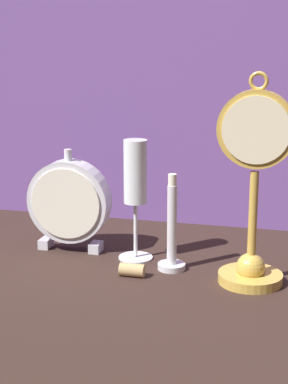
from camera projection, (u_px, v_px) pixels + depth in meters
name	position (u px, v px, depth m)	size (l,w,h in m)	color
ground_plane	(132.00, 276.00, 1.07)	(4.00, 4.00, 0.00)	black
fabric_backdrop_drape	(174.00, 50.00, 1.29)	(1.58, 0.01, 0.72)	#6B478E
pocket_watch_on_stand	(254.00, 200.00, 1.01)	(0.12, 0.11, 0.34)	gold
mantel_clock_silver	(69.00, 202.00, 1.18)	(0.15, 0.04, 0.19)	silver
champagne_flute	(135.00, 182.00, 1.12)	(0.06, 0.06, 0.22)	silver
brass_candlestick	(172.00, 237.00, 1.09)	(0.05, 0.05, 0.17)	silver
wine_cork	(131.00, 269.00, 1.07)	(0.02, 0.02, 0.04)	tan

